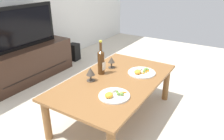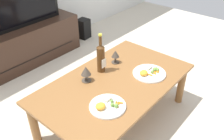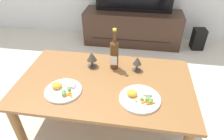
# 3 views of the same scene
# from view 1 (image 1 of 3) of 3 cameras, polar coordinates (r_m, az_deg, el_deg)

# --- Properties ---
(ground_plane) EXTENTS (6.40, 6.40, 0.00)m
(ground_plane) POSITION_cam_1_polar(r_m,az_deg,el_deg) (2.40, 0.74, -11.98)
(ground_plane) COLOR beige
(dining_table) EXTENTS (1.38, 0.81, 0.44)m
(dining_table) POSITION_cam_1_polar(r_m,az_deg,el_deg) (2.20, 0.79, -4.00)
(dining_table) COLOR brown
(dining_table) RESTS_ON ground_plane
(tv_stand) EXTENTS (1.38, 0.41, 0.49)m
(tv_stand) POSITION_cam_1_polar(r_m,az_deg,el_deg) (3.30, -21.29, 1.57)
(tv_stand) COLOR #382319
(tv_stand) RESTS_ON ground_plane
(tv_screen) EXTENTS (1.04, 0.05, 0.57)m
(tv_screen) POSITION_cam_1_polar(r_m,az_deg,el_deg) (3.15, -22.68, 10.44)
(tv_screen) COLOR black
(tv_screen) RESTS_ON tv_stand
(floor_speaker) EXTENTS (0.18, 0.18, 0.30)m
(floor_speaker) POSITION_cam_1_polar(r_m,az_deg,el_deg) (3.91, -10.01, 4.74)
(floor_speaker) COLOR black
(floor_speaker) RESTS_ON ground_plane
(wine_bottle) EXTENTS (0.07, 0.07, 0.36)m
(wine_bottle) POSITION_cam_1_polar(r_m,az_deg,el_deg) (2.25, -2.92, 2.38)
(wine_bottle) COLOR #4C2D14
(wine_bottle) RESTS_ON dining_table
(goblet_left) EXTENTS (0.09, 0.09, 0.14)m
(goblet_left) POSITION_cam_1_polar(r_m,az_deg,el_deg) (2.12, -5.72, -0.56)
(goblet_left) COLOR #473D33
(goblet_left) RESTS_ON dining_table
(goblet_right) EXTENTS (0.08, 0.08, 0.13)m
(goblet_right) POSITION_cam_1_polar(r_m,az_deg,el_deg) (2.41, -0.14, 2.52)
(goblet_right) COLOR #473D33
(goblet_right) RESTS_ON dining_table
(dinner_plate_left) EXTENTS (0.28, 0.28, 0.05)m
(dinner_plate_left) POSITION_cam_1_polar(r_m,az_deg,el_deg) (1.87, 0.50, -6.66)
(dinner_plate_left) COLOR white
(dinner_plate_left) RESTS_ON dining_table
(dinner_plate_right) EXTENTS (0.30, 0.30, 0.05)m
(dinner_plate_right) POSITION_cam_1_polar(r_m,az_deg,el_deg) (2.33, 7.83, -0.55)
(dinner_plate_right) COLOR white
(dinner_plate_right) RESTS_ON dining_table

